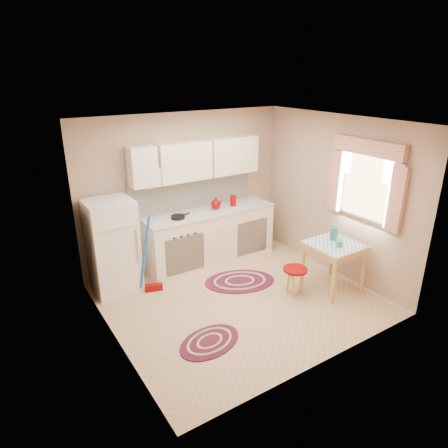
{
  "coord_description": "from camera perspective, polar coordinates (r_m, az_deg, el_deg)",
  "views": [
    {
      "loc": [
        -2.89,
        -4.07,
        3.1
      ],
      "look_at": [
        -0.11,
        0.25,
        1.11
      ],
      "focal_mm": 32.0,
      "sensor_mm": 36.0,
      "label": 1
    }
  ],
  "objects": [
    {
      "name": "mug",
      "position": [
        5.96,
        16.18,
        -2.73
      ],
      "size": [
        0.11,
        0.11,
        0.1
      ],
      "primitive_type": "cylinder",
      "rotation": [
        0.0,
        0.0,
        0.24
      ],
      "color": "#2A6982",
      "rests_on": "table"
    },
    {
      "name": "table",
      "position": [
        6.2,
        15.27,
        -5.83
      ],
      "size": [
        0.72,
        0.72,
        0.72
      ],
      "primitive_type": "cube",
      "color": "#D5B76A",
      "rests_on": "ground"
    },
    {
      "name": "red_canister",
      "position": [
        6.82,
        1.34,
        3.26
      ],
      "size": [
        0.13,
        0.13,
        0.16
      ],
      "primitive_type": "cylinder",
      "rotation": [
        0.0,
        0.0,
        -0.36
      ],
      "color": "#7D0404",
      "rests_on": "countertop"
    },
    {
      "name": "rug_center",
      "position": [
        6.31,
        2.26,
        -8.17
      ],
      "size": [
        1.29,
        1.08,
        0.02
      ],
      "primitive_type": null,
      "rotation": [
        0.0,
        0.0,
        -0.36
      ],
      "color": "maroon",
      "rests_on": "ground"
    },
    {
      "name": "room_shell",
      "position": [
        5.49,
        2.42,
        5.26
      ],
      "size": [
        3.64,
        3.6,
        2.52
      ],
      "color": "tan",
      "rests_on": "ground"
    },
    {
      "name": "countertop",
      "position": [
        6.61,
        -2.07,
        1.75
      ],
      "size": [
        2.27,
        0.62,
        0.04
      ],
      "primitive_type": "cube",
      "color": "beige",
      "rests_on": "base_cabinets"
    },
    {
      "name": "broom",
      "position": [
        5.89,
        -10.34,
        -4.28
      ],
      "size": [
        0.3,
        0.19,
        1.2
      ],
      "primitive_type": null,
      "rotation": [
        0.0,
        0.0,
        -0.26
      ],
      "color": "blue",
      "rests_on": "ground"
    },
    {
      "name": "red_kettle",
      "position": [
        6.64,
        -1.17,
        2.83
      ],
      "size": [
        0.22,
        0.2,
        0.18
      ],
      "primitive_type": null,
      "rotation": [
        0.0,
        0.0,
        0.27
      ],
      "color": "#7D0404",
      "rests_on": "countertop"
    },
    {
      "name": "base_cabinets",
      "position": [
        6.78,
        -2.02,
        -1.92
      ],
      "size": [
        2.25,
        0.6,
        0.88
      ],
      "primitive_type": "cube",
      "color": "white",
      "rests_on": "ground"
    },
    {
      "name": "coffee_pot",
      "position": [
        6.14,
        15.45,
        -1.07
      ],
      "size": [
        0.15,
        0.13,
        0.27
      ],
      "primitive_type": null,
      "rotation": [
        0.0,
        0.0,
        0.14
      ],
      "color": "#2A6982",
      "rests_on": "table"
    },
    {
      "name": "rug_left",
      "position": [
        5.06,
        -2.07,
        -16.48
      ],
      "size": [
        0.94,
        0.72,
        0.02
      ],
      "primitive_type": null,
      "rotation": [
        0.0,
        0.0,
        0.22
      ],
      "color": "maroon",
      "rests_on": "ground"
    },
    {
      "name": "frying_pan",
      "position": [
        6.29,
        -6.6,
        1.0
      ],
      "size": [
        0.27,
        0.27,
        0.05
      ],
      "primitive_type": "cylinder",
      "rotation": [
        0.0,
        0.0,
        0.27
      ],
      "color": "black",
      "rests_on": "countertop"
    },
    {
      "name": "stool",
      "position": [
        5.98,
        10.05,
        -8.06
      ],
      "size": [
        0.41,
        0.41,
        0.42
      ],
      "primitive_type": "cylinder",
      "rotation": [
        0.0,
        0.0,
        0.17
      ],
      "color": "#7D0404",
      "rests_on": "ground"
    },
    {
      "name": "fridge",
      "position": [
        6.03,
        -15.6,
        -3.11
      ],
      "size": [
        0.65,
        0.6,
        1.4
      ],
      "primitive_type": "cube",
      "color": "white",
      "rests_on": "ground"
    }
  ]
}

